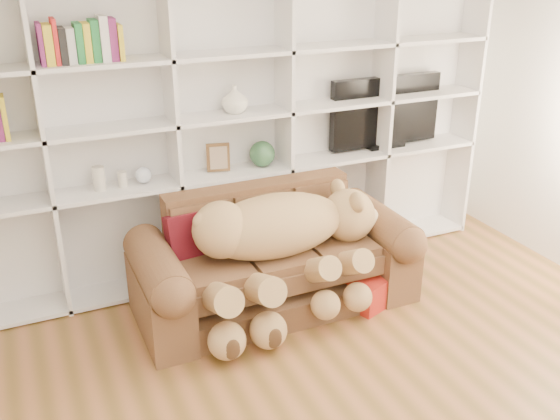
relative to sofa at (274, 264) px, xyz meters
name	(u,v)px	position (x,y,z in m)	size (l,w,h in m)	color
wall_back	(221,103)	(-0.09, 0.79, 1.03)	(5.00, 0.02, 2.70)	white
bookshelf	(196,116)	(-0.33, 0.65, 0.99)	(4.43, 0.35, 2.40)	white
sofa	(274,264)	(0.00, 0.00, 0.00)	(2.01, 0.87, 0.84)	brown
teddy_bear	(281,241)	(-0.02, -0.17, 0.27)	(1.51, 0.82, 0.87)	tan
throw_pillow	(191,236)	(-0.57, 0.14, 0.28)	(0.34, 0.11, 0.34)	#4F0D1A
gift_box	(367,292)	(0.61, -0.33, -0.20)	(0.29, 0.27, 0.23)	#B12217
tv	(385,113)	(1.31, 0.64, 0.84)	(1.02, 0.18, 0.60)	black
picture_frame	(218,157)	(-0.20, 0.59, 0.67)	(0.18, 0.03, 0.22)	brown
green_vase	(262,154)	(0.16, 0.59, 0.65)	(0.20, 0.20, 0.20)	#315F38
figurine_tall	(99,178)	(-1.08, 0.59, 0.63)	(0.09, 0.09, 0.17)	beige
figurine_short	(123,179)	(-0.92, 0.59, 0.60)	(0.07, 0.07, 0.11)	beige
snow_globe	(143,175)	(-0.77, 0.59, 0.61)	(0.12, 0.12, 0.12)	silver
shelf_vase	(235,99)	(-0.05, 0.59, 1.10)	(0.20, 0.20, 0.21)	silver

